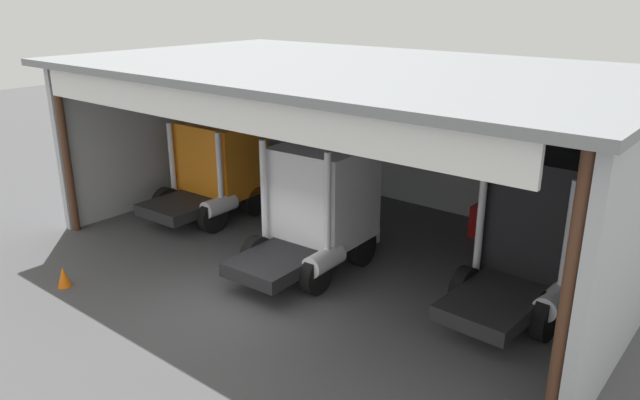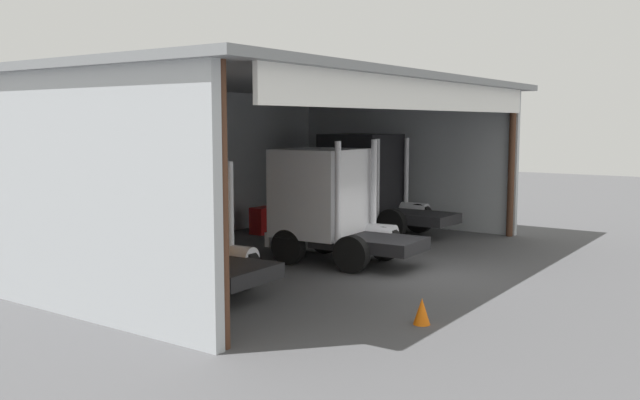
% 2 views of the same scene
% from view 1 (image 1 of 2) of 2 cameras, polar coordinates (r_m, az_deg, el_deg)
% --- Properties ---
extents(ground_plane, '(80.00, 80.00, 0.00)m').
position_cam_1_polar(ground_plane, '(15.31, -7.96, -9.73)').
color(ground_plane, '#4C4C4F').
rests_on(ground_plane, ground).
extents(workshop_shed, '(16.43, 10.11, 5.49)m').
position_cam_1_polar(workshop_shed, '(18.10, 4.80, 7.85)').
color(workshop_shed, '#ADB2B7').
rests_on(workshop_shed, ground).
extents(truck_orange_right_bay, '(2.83, 4.20, 3.21)m').
position_cam_1_polar(truck_orange_right_bay, '(20.86, -9.79, 3.05)').
color(truck_orange_right_bay, orange).
rests_on(truck_orange_right_bay, ground).
extents(truck_white_center_right_bay, '(2.66, 4.57, 3.66)m').
position_cam_1_polar(truck_white_center_right_bay, '(16.58, -0.16, -0.50)').
color(truck_white_center_right_bay, white).
rests_on(truck_white_center_right_bay, ground).
extents(truck_black_left_bay, '(2.53, 5.29, 3.72)m').
position_cam_1_polar(truck_black_left_bay, '(15.62, 20.19, -2.31)').
color(truck_black_left_bay, black).
rests_on(truck_black_left_bay, ground).
extents(oil_drum, '(0.58, 0.58, 0.93)m').
position_cam_1_polar(oil_drum, '(22.96, 3.43, 1.64)').
color(oil_drum, '#194CB2').
rests_on(oil_drum, ground).
extents(tool_cart, '(0.90, 0.60, 1.00)m').
position_cam_1_polar(tool_cart, '(19.59, 15.44, -2.05)').
color(tool_cart, red).
rests_on(tool_cart, ground).
extents(traffic_cone, '(0.36, 0.36, 0.56)m').
position_cam_1_polar(traffic_cone, '(17.25, -23.10, -6.70)').
color(traffic_cone, orange).
rests_on(traffic_cone, ground).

